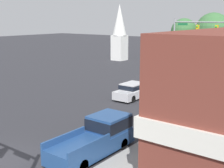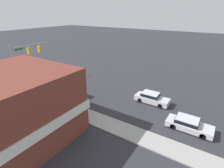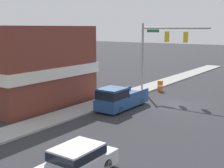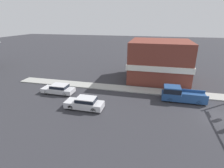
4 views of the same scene
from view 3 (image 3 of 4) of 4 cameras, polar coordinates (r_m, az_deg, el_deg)
name	(u,v)px [view 3 (image 3 of 4)]	position (r m, az deg, el deg)	size (l,w,h in m)	color
ground_plane	(175,105)	(28.13, 11.53, -3.79)	(200.00, 200.00, 0.00)	#2D2D33
sidewalk_curb	(121,96)	(30.72, 1.74, -2.26)	(2.40, 60.00, 0.14)	#9E9E99
near_signal_assembly	(162,43)	(32.71, 9.05, 7.46)	(7.30, 0.49, 7.19)	gray
car_lead	(75,163)	(14.50, -6.87, -14.11)	(1.78, 4.67, 1.49)	black
pickup_truck_parked	(119,98)	(25.94, 1.26, -2.61)	(1.96, 5.57, 1.95)	black
construction_barrel	(160,86)	(33.91, 8.79, -0.31)	(0.60, 0.60, 1.13)	orange
corner_brick_building	(22,65)	(29.35, -16.11, 3.33)	(9.53, 10.30, 6.88)	brown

